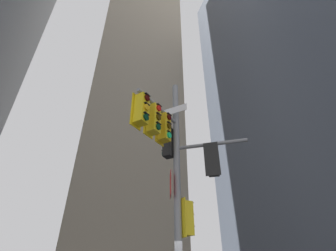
# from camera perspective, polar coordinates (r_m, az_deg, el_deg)

# --- Properties ---
(building_tower_right) EXTENTS (16.86, 16.86, 37.55)m
(building_tower_right) POSITION_cam_1_polar(r_m,az_deg,el_deg) (29.45, 32.36, 9.76)
(building_tower_right) COLOR #4C5460
(building_tower_right) RESTS_ON ground
(building_mid_block) EXTENTS (13.00, 13.00, 54.40)m
(building_mid_block) POSITION_cam_1_polar(r_m,az_deg,el_deg) (41.08, -8.31, 7.41)
(building_mid_block) COLOR tan
(building_mid_block) RESTS_ON ground
(signal_pole_assembly) EXTENTS (3.96, 2.05, 8.33)m
(signal_pole_assembly) POSITION_cam_1_polar(r_m,az_deg,el_deg) (7.82, 1.45, -8.33)
(signal_pole_assembly) COLOR gray
(signal_pole_assembly) RESTS_ON ground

